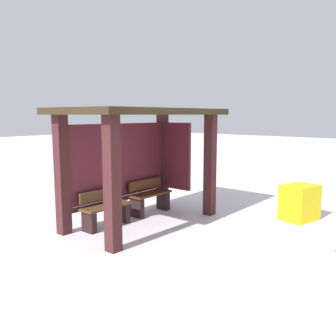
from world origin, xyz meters
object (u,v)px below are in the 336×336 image
(bench_center_inside, at_px, (150,198))
(grit_bin, at_px, (299,202))
(bench_left_inside, at_px, (106,210))
(bus_shelter, at_px, (139,140))

(bench_center_inside, distance_m, grit_bin, 3.15)
(bench_left_inside, xyz_separation_m, bench_center_inside, (1.26, -0.00, 0.01))
(bench_left_inside, bearing_deg, grit_bin, -43.44)
(bench_center_inside, bearing_deg, bench_left_inside, 179.96)
(bench_left_inside, bearing_deg, bus_shelter, -18.31)
(bench_left_inside, height_order, grit_bin, grit_bin)
(bus_shelter, bearing_deg, grit_bin, -49.00)
(bench_left_inside, distance_m, grit_bin, 3.95)
(bench_center_inside, relative_size, grit_bin, 1.43)
(bus_shelter, xyz_separation_m, bench_left_inside, (-0.71, 0.24, -1.34))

